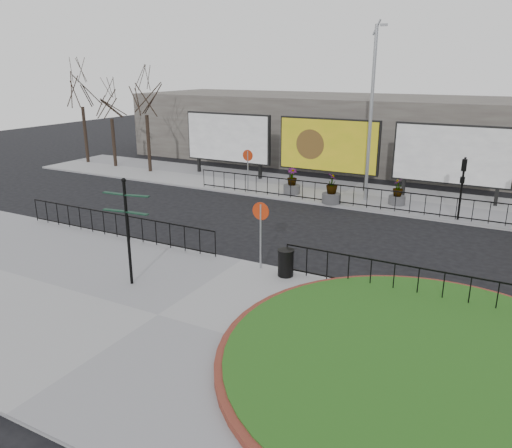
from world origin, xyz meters
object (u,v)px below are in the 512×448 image
Objects in this scene: lamp_post at (371,112)px; fingerpost_sign at (127,221)px; planter_a at (292,184)px; planter_b at (332,192)px; billboard_mid at (328,146)px; planter_c at (397,194)px; litter_bin at (286,263)px.

lamp_post reaches higher than fingerpost_sign.
planter_a is (-4.13, -0.68, -4.16)m from lamp_post.
fingerpost_sign reaches higher than planter_b.
lamp_post is 4.61m from planter_b.
billboard_mid is 1.71× the size of fingerpost_sign.
planter_c is (1.76, -0.21, -4.17)m from lamp_post.
planter_c is at bearing 65.96° from fingerpost_sign.
lamp_post reaches higher than planter_c.
fingerpost_sign reaches higher than litter_bin.
billboard_mid is 4.34m from planter_b.
planter_c is at bearing 4.63° from planter_a.
fingerpost_sign is (-0.70, -16.61, -0.29)m from billboard_mid.
lamp_post is at bearing 92.88° from litter_bin.
planter_a is at bearing -170.60° from lamp_post.
lamp_post is 2.54× the size of fingerpost_sign.
planter_a is (-1.12, -2.66, -1.93)m from billboard_mid.
billboard_mid is 14.18m from litter_bin.
planter_b reaches higher than planter_a.
lamp_post is 6.56× the size of planter_c.
billboard_mid reaches higher than planter_c.
billboard_mid is 4.18× the size of planter_a.
lamp_post reaches higher than planter_a.
planter_a is at bearing -175.37° from planter_c.
litter_bin is 11.89m from planter_a.
planter_a is at bearing -112.92° from billboard_mid.
litter_bin is at bearing -75.18° from billboard_mid.
lamp_post is at bearing 48.88° from planter_b.
planter_c is at bearing 23.81° from planter_b.
planter_a reaches higher than planter_c.
fingerpost_sign is at bearing -110.76° from planter_c.
fingerpost_sign is 2.26× the size of planter_b.
planter_c is at bearing -24.56° from billboard_mid.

